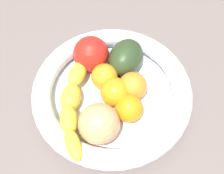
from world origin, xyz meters
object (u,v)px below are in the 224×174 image
object	(u,v)px
avocado_dark	(126,57)
orange_front	(105,76)
orange_rear	(133,86)
orange_mid_left	(113,93)
orange_mid_right	(129,109)
tomato_red	(93,53)
fruit_bowl	(112,92)
peach_blush	(99,124)
banana_draped_left	(75,96)

from	to	relation	value
avocado_dark	orange_front	bearing A→B (deg)	106.65
orange_front	orange_rear	bearing A→B (deg)	-143.71
orange_mid_left	orange_mid_right	bearing A→B (deg)	-166.28
orange_mid_right	tomato_red	size ratio (longest dim) A/B	0.72
orange_mid_right	orange_rear	world-z (taller)	orange_rear
fruit_bowl	peach_blush	xyz separation A→B (cm)	(-5.65, 5.69, 2.43)
fruit_bowl	banana_draped_left	bearing A→B (deg)	74.99
orange_mid_right	peach_blush	bearing A→B (deg)	93.73
orange_mid_left	peach_blush	distance (cm)	7.00
banana_draped_left	orange_front	xyz separation A→B (cm)	(1.14, -7.05, -0.18)
tomato_red	avocado_dark	size ratio (longest dim) A/B	0.85
fruit_bowl	tomato_red	bearing A→B (deg)	-3.17
tomato_red	orange_mid_left	bearing A→B (deg)	174.74
fruit_bowl	peach_blush	size ratio (longest dim) A/B	4.20
orange_mid_right	peach_blush	xyz separation A→B (cm)	(-0.41, 6.28, 1.04)
orange_rear	avocado_dark	world-z (taller)	avocado_dark
banana_draped_left	tomato_red	xyz separation A→B (cm)	(6.68, -7.30, 0.81)
orange_mid_left	tomato_red	size ratio (longest dim) A/B	0.77
orange_front	avocado_dark	world-z (taller)	avocado_dark
fruit_bowl	banana_draped_left	size ratio (longest dim) A/B	1.41
orange_front	orange_rear	distance (cm)	5.67
banana_draped_left	orange_mid_right	bearing A→B (deg)	-133.63
orange_rear	tomato_red	distance (cm)	10.60
orange_rear	orange_front	bearing A→B (deg)	36.29
fruit_bowl	banana_draped_left	xyz separation A→B (cm)	(1.83, 6.83, 1.60)
tomato_red	orange_front	bearing A→B (deg)	177.36
fruit_bowl	avocado_dark	size ratio (longest dim) A/B	3.58
banana_draped_left	orange_rear	world-z (taller)	orange_rear
peach_blush	banana_draped_left	bearing A→B (deg)	8.66
peach_blush	avocado_dark	bearing A→B (deg)	-48.03
orange_mid_right	tomato_red	distance (cm)	13.78
orange_mid_left	orange_mid_right	xyz separation A→B (cm)	(-4.11, -1.00, -0.21)
banana_draped_left	orange_rear	xyz separation A→B (cm)	(-3.43, -10.40, -0.04)
orange_mid_left	orange_rear	world-z (taller)	same
peach_blush	orange_front	bearing A→B (deg)	-34.42
orange_mid_right	peach_blush	size ratio (longest dim) A/B	0.71
orange_front	orange_mid_right	distance (cm)	8.22
orange_mid_right	tomato_red	world-z (taller)	tomato_red
orange_front	peach_blush	bearing A→B (deg)	145.58
banana_draped_left	avocado_dark	bearing A→B (deg)	-77.48
tomato_red	peach_blush	xyz separation A→B (cm)	(-14.15, 6.16, 0.02)
tomato_red	avocado_dark	world-z (taller)	tomato_red
fruit_bowl	avocado_dark	distance (cm)	7.63
banana_draped_left	orange_rear	size ratio (longest dim) A/B	3.92
peach_blush	orange_mid_right	bearing A→B (deg)	-86.27
peach_blush	avocado_dark	size ratio (longest dim) A/B	0.85
fruit_bowl	peach_blush	world-z (taller)	peach_blush
orange_front	avocado_dark	distance (cm)	5.78
fruit_bowl	orange_front	world-z (taller)	orange_front
orange_rear	orange_mid_right	bearing A→B (deg)	140.71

